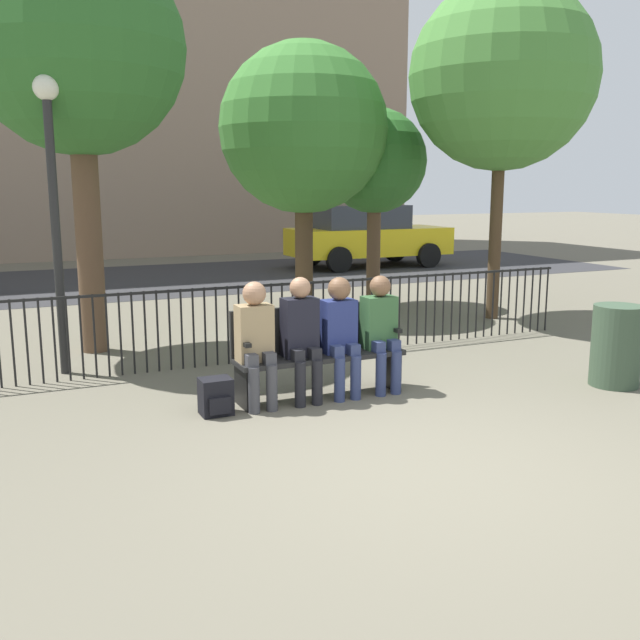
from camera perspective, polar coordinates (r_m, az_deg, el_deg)
The scene contains 16 objects.
ground_plane at distance 5.64m, azimuth 8.77°, elevation -11.57°, with size 80.00×80.00×0.00m, color #605B4C.
park_bench at distance 7.27m, azimuth -0.26°, elevation -2.26°, with size 1.76×0.45×0.92m.
seated_person_0 at distance 6.86m, azimuth -5.14°, elevation -1.37°, with size 0.34×0.39×1.23m.
seated_person_1 at distance 7.02m, azimuth -1.49°, elevation -1.03°, with size 0.34×0.39×1.25m.
seated_person_2 at distance 7.20m, azimuth 1.63°, elevation -0.75°, with size 0.34×0.39×1.22m.
seated_person_3 at distance 7.41m, azimuth 4.90°, elevation -0.53°, with size 0.34×0.39×1.22m.
backpack at distance 6.80m, azimuth -8.32°, elevation -6.10°, with size 0.29×0.28×0.35m.
fence_railing at distance 8.72m, azimuth -4.73°, elevation 0.34°, with size 9.01×0.03×0.95m.
tree_0 at distance 9.66m, azimuth -18.83°, elevation 19.79°, with size 2.61×2.61×5.08m.
tree_1 at distance 11.99m, azimuth -1.33°, elevation 14.99°, with size 2.75×2.75×4.41m.
tree_2 at distance 11.85m, azimuth 14.40°, elevation 18.33°, with size 2.87×2.87×5.20m.
tree_3 at distance 12.78m, azimuth 4.40°, elevation 12.45°, with size 1.82×1.82×3.46m.
lamp_post at distance 8.47m, azimuth -20.64°, elevation 10.63°, with size 0.28×0.28×3.30m.
street_surface at distance 16.74m, azimuth -14.30°, elevation 3.12°, with size 24.00×6.00×0.01m.
parked_car_1 at distance 18.88m, azimuth 3.70°, elevation 6.82°, with size 4.20×1.94×1.62m.
trash_bin at distance 8.26m, azimuth 22.62°, elevation -1.91°, with size 0.52×0.52×0.88m.
Camera 1 is at (-2.90, -4.34, 2.13)m, focal length 40.00 mm.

